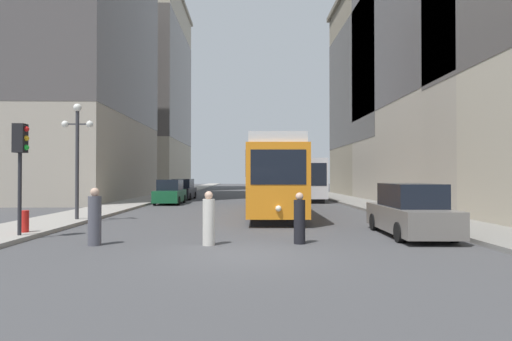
% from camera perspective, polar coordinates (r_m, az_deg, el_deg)
% --- Properties ---
extents(ground_plane, '(200.00, 200.00, 0.00)m').
position_cam_1_polar(ground_plane, '(11.25, -1.42, -11.44)').
color(ground_plane, '#424244').
extents(sidewalk_left, '(2.99, 120.00, 0.15)m').
position_cam_1_polar(sidewalk_left, '(51.80, -10.71, -2.96)').
color(sidewalk_left, gray).
rests_on(sidewalk_left, ground).
extents(sidewalk_right, '(2.99, 120.00, 0.15)m').
position_cam_1_polar(sidewalk_right, '(51.79, 8.23, -2.97)').
color(sidewalk_right, gray).
rests_on(sidewalk_right, ground).
extents(streetcar, '(2.96, 13.90, 3.89)m').
position_cam_1_polar(streetcar, '(23.46, 2.24, -0.72)').
color(streetcar, black).
rests_on(streetcar, ground).
extents(transit_bus, '(2.60, 11.69, 3.45)m').
position_cam_1_polar(transit_bus, '(37.23, 6.18, -0.96)').
color(transit_bus, black).
rests_on(transit_bus, ground).
extents(parked_car_left_near, '(1.90, 4.29, 1.82)m').
position_cam_1_polar(parked_car_left_near, '(31.85, -11.62, -2.97)').
color(parked_car_left_near, black).
rests_on(parked_car_left_near, ground).
extents(parked_car_left_mid, '(2.01, 4.57, 1.82)m').
position_cam_1_polar(parked_car_left_mid, '(37.95, -9.92, -2.62)').
color(parked_car_left_mid, black).
rests_on(parked_car_left_mid, ground).
extents(parked_car_right_far, '(2.01, 4.85, 1.82)m').
position_cam_1_polar(parked_car_right_far, '(15.58, 20.23, -5.28)').
color(parked_car_right_far, black).
rests_on(parked_car_right_far, ground).
extents(pedestrian_crossing_near, '(0.35, 0.35, 1.58)m').
position_cam_1_polar(pedestrian_crossing_near, '(13.03, 5.94, -6.70)').
color(pedestrian_crossing_near, black).
rests_on(pedestrian_crossing_near, ground).
extents(pedestrian_crossing_far, '(0.36, 0.36, 1.63)m').
position_cam_1_polar(pedestrian_crossing_far, '(12.76, -6.46, -6.72)').
color(pedestrian_crossing_far, beige).
rests_on(pedestrian_crossing_far, ground).
extents(pedestrian_on_sidewalk, '(0.39, 0.39, 1.73)m').
position_cam_1_polar(pedestrian_on_sidewalk, '(13.56, -21.11, -6.12)').
color(pedestrian_on_sidewalk, '#4C4C56').
rests_on(pedestrian_on_sidewalk, ground).
extents(traffic_light_near_left, '(0.47, 0.36, 3.65)m').
position_cam_1_polar(traffic_light_near_left, '(15.75, -29.39, 2.52)').
color(traffic_light_near_left, '#232328').
rests_on(traffic_light_near_left, sidewalk_left).
extents(lamp_post_left_near, '(1.41, 0.36, 5.20)m').
position_cam_1_polar(lamp_post_left_near, '(20.51, -23.15, 3.50)').
color(lamp_post_left_near, '#333338').
rests_on(lamp_post_left_near, sidewalk_left).
extents(fire_hydrant, '(0.26, 0.26, 0.75)m').
position_cam_1_polar(fire_hydrant, '(16.55, -28.94, -6.07)').
color(fire_hydrant, red).
rests_on(fire_hydrant, sidewalk_left).
extents(building_left_corner, '(10.75, 21.13, 29.37)m').
position_cam_1_polar(building_left_corner, '(67.37, -14.38, 10.45)').
color(building_left_corner, '#B2A893').
rests_on(building_left_corner, ground).
extents(building_left_midblock, '(12.28, 19.38, 28.79)m').
position_cam_1_polar(building_left_midblock, '(42.55, -24.14, 16.76)').
color(building_left_midblock, '#A89E8E').
rests_on(building_left_midblock, ground).
extents(building_right_far, '(13.29, 18.48, 21.30)m').
position_cam_1_polar(building_right_far, '(45.31, 20.29, 10.58)').
color(building_right_far, gray).
rests_on(building_right_far, ground).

